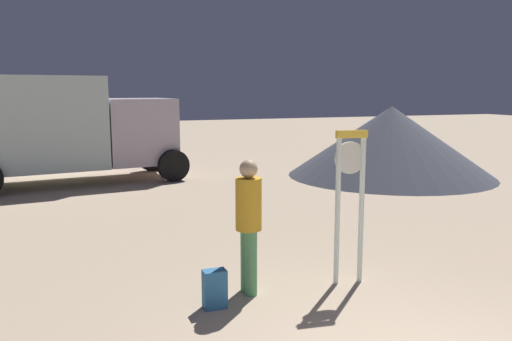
% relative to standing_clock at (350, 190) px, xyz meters
% --- Properties ---
extents(standing_clock, '(0.43, 0.14, 2.08)m').
position_rel_standing_clock_xyz_m(standing_clock, '(0.00, 0.00, 0.00)').
color(standing_clock, white).
rests_on(standing_clock, ground_plane).
extents(person_near_clock, '(0.33, 0.33, 1.74)m').
position_rel_standing_clock_xyz_m(person_near_clock, '(-1.39, 0.13, -0.31)').
color(person_near_clock, '#52955B').
rests_on(person_near_clock, ground_plane).
extents(backpack, '(0.28, 0.22, 0.47)m').
position_rel_standing_clock_xyz_m(backpack, '(-1.93, -0.16, -1.05)').
color(backpack, teal).
rests_on(backpack, ground_plane).
extents(box_truck_near, '(7.07, 3.11, 2.96)m').
position_rel_standing_clock_xyz_m(box_truck_near, '(-3.94, 9.34, 0.32)').
color(box_truck_near, silver).
rests_on(box_truck_near, ground_plane).
extents(dome_tent, '(6.15, 6.15, 2.11)m').
position_rel_standing_clock_xyz_m(dome_tent, '(5.78, 7.24, -0.23)').
color(dome_tent, '#3E424C').
rests_on(dome_tent, ground_plane).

